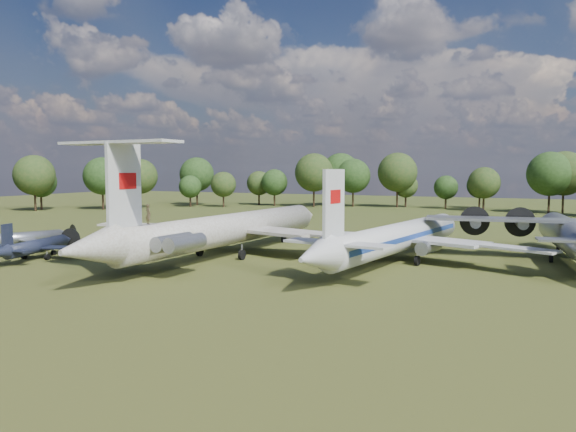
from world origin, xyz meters
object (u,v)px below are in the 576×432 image
at_px(person_on_il62, 148,214).
at_px(small_prop_west, 37,249).
at_px(small_prop_northwest, 21,241).
at_px(il62_airliner, 230,235).
at_px(tu104_jet, 398,243).
at_px(an12_transport, 572,241).

bearing_deg(person_on_il62, small_prop_west, 16.01).
distance_m(small_prop_west, small_prop_northwest, 9.42).
height_order(il62_airliner, person_on_il62, person_on_il62).
distance_m(il62_airliner, small_prop_northwest, 27.55).
height_order(tu104_jet, small_prop_northwest, tu104_jet).
xyz_separation_m(an12_transport, person_on_il62, (-37.28, -25.36, 3.61)).
height_order(small_prop_west, small_prop_northwest, small_prop_west).
bearing_deg(an12_transport, person_on_il62, -153.60).
height_order(tu104_jet, small_prop_west, tu104_jet).
bearing_deg(tu104_jet, an12_transport, 33.33).
height_order(an12_transport, person_on_il62, person_on_il62).
bearing_deg(tu104_jet, il62_airliner, -160.81).
bearing_deg(small_prop_west, il62_airliner, 17.15).
height_order(il62_airliner, small_prop_west, il62_airliner).
relative_size(il62_airliner, tu104_jet, 1.17).
relative_size(small_prop_northwest, person_on_il62, 7.85).
xyz_separation_m(il62_airliner, small_prop_west, (-18.60, -11.18, -1.35)).
distance_m(an12_transport, small_prop_northwest, 65.74).
relative_size(tu104_jet, small_prop_west, 2.81).
distance_m(an12_transport, small_prop_west, 59.58).
xyz_separation_m(il62_airliner, person_on_il62, (-0.81, -13.84, 3.43)).
xyz_separation_m(il62_airliner, an12_transport, (36.47, 11.52, -0.18)).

